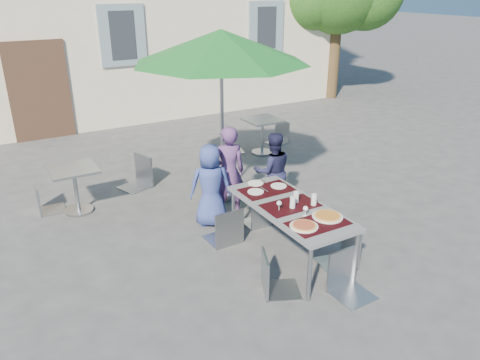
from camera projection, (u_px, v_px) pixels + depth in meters
ground at (318, 273)px, 5.82m from camera, size 90.00×90.00×0.00m
dining_table at (290, 209)px, 5.90m from camera, size 0.80×1.85×0.76m
pizza_near_left at (304, 226)px, 5.35m from camera, size 0.33×0.33×0.03m
pizza_near_right at (327, 216)px, 5.57m from camera, size 0.37×0.37×0.03m
glassware at (299, 201)px, 5.81m from camera, size 0.53×0.43×0.15m
place_settings at (264, 187)px, 6.39m from camera, size 0.64×0.47×0.01m
child_0 at (211, 185)px, 6.78m from camera, size 0.71×0.58×1.25m
child_1 at (228, 172)px, 7.02m from camera, size 0.59×0.46×1.43m
child_2 at (273, 171)px, 7.28m from camera, size 0.69×0.52×1.25m
chair_0 at (226, 205)px, 6.28m from camera, size 0.45×0.45×0.98m
chair_1 at (260, 196)px, 6.77m from camera, size 0.38×0.39×0.84m
chair_2 at (283, 185)px, 7.02m from camera, size 0.52×0.52×0.92m
chair_3 at (274, 251)px, 5.27m from camera, size 0.55×0.55×0.93m
chair_4 at (346, 225)px, 5.82m from camera, size 0.50×0.50×0.94m
chair_5 at (350, 249)px, 5.26m from camera, size 0.44×0.44×0.97m
patio_umbrella at (221, 48)px, 6.97m from camera, size 2.73×2.73×2.71m
cafe_table_0 at (75, 182)px, 7.19m from camera, size 0.69×0.69×0.74m
bg_chair_l_0 at (41, 181)px, 7.19m from camera, size 0.41×0.40×0.88m
bg_chair_r_0 at (137, 153)px, 8.08m from camera, size 0.60×0.59×1.05m
cafe_table_1 at (262, 130)px, 9.72m from camera, size 0.70×0.70×0.75m
bg_chair_l_1 at (230, 129)px, 9.81m from camera, size 0.47×0.47×0.86m
bg_chair_r_1 at (280, 120)px, 10.42m from camera, size 0.50×0.49×0.90m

